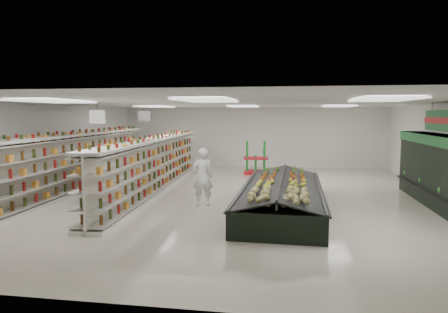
% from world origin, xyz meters
% --- Properties ---
extents(floor, '(16.00, 16.00, 0.00)m').
position_xyz_m(floor, '(0.00, 0.00, 0.00)').
color(floor, beige).
rests_on(floor, ground).
extents(ceiling, '(14.00, 16.00, 0.02)m').
position_xyz_m(ceiling, '(0.00, 0.00, 3.20)').
color(ceiling, white).
rests_on(ceiling, wall_back).
extents(wall_back, '(14.00, 0.02, 3.20)m').
position_xyz_m(wall_back, '(0.00, 8.00, 1.60)').
color(wall_back, white).
rests_on(wall_back, floor).
extents(wall_front, '(14.00, 0.02, 3.20)m').
position_xyz_m(wall_front, '(0.00, -8.00, 1.60)').
color(wall_front, white).
rests_on(wall_front, floor).
extents(wall_left, '(0.02, 16.00, 3.20)m').
position_xyz_m(wall_left, '(-7.00, 0.00, 1.60)').
color(wall_left, white).
rests_on(wall_left, floor).
extents(aisle_sign_near, '(0.52, 0.06, 0.75)m').
position_xyz_m(aisle_sign_near, '(-3.80, -2.00, 2.75)').
color(aisle_sign_near, white).
rests_on(aisle_sign_near, ceiling).
extents(aisle_sign_far, '(0.52, 0.06, 0.75)m').
position_xyz_m(aisle_sign_far, '(-3.80, 2.00, 2.75)').
color(aisle_sign_far, white).
rests_on(aisle_sign_far, ceiling).
extents(hortifruti_banner, '(0.12, 3.20, 0.95)m').
position_xyz_m(hortifruti_banner, '(6.25, -1.50, 2.65)').
color(hortifruti_banner, '#1C6B2D').
rests_on(hortifruti_banner, ceiling).
extents(gondola_left, '(1.14, 12.26, 2.12)m').
position_xyz_m(gondola_left, '(-5.84, -0.19, 0.97)').
color(gondola_left, silver).
rests_on(gondola_left, floor).
extents(gondola_center, '(1.27, 11.26, 1.95)m').
position_xyz_m(gondola_center, '(-2.93, 0.62, 0.89)').
color(gondola_center, silver).
rests_on(gondola_center, floor).
extents(produce_island, '(2.52, 6.58, 0.97)m').
position_xyz_m(produce_island, '(1.77, -1.57, 0.44)').
color(produce_island, black).
rests_on(produce_island, floor).
extents(soda_endcap, '(1.19, 0.87, 1.44)m').
position_xyz_m(soda_endcap, '(0.44, 5.33, 0.70)').
color(soda_endcap, red).
rests_on(soda_endcap, floor).
extents(shopper_main, '(0.77, 0.65, 1.80)m').
position_xyz_m(shopper_main, '(-0.67, -1.47, 0.90)').
color(shopper_main, white).
rests_on(shopper_main, floor).
extents(shopper_background, '(0.56, 0.83, 1.62)m').
position_xyz_m(shopper_background, '(-3.17, 4.83, 0.81)').
color(shopper_background, tan).
rests_on(shopper_background, floor).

